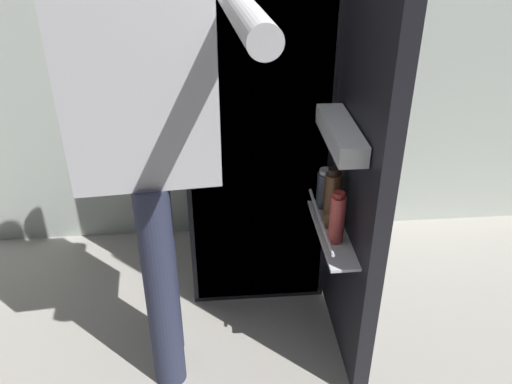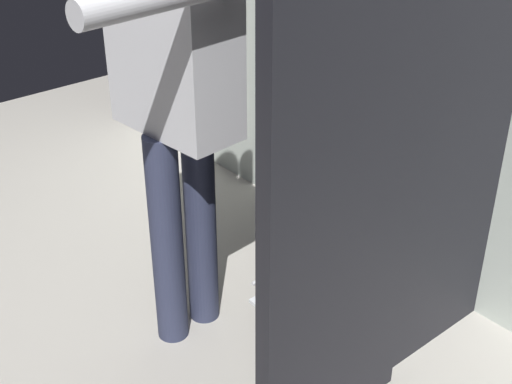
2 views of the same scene
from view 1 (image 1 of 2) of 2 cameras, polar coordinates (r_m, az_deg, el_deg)
The scene contains 3 objects.
ground_plane at distance 2.36m, azimuth 0.87°, elevation -15.39°, with size 6.23×6.23×0.00m, color #B7B2A8.
refrigerator at distance 2.29m, azimuth 0.56°, elevation 9.99°, with size 0.66×1.18×1.80m.
person at distance 1.69m, azimuth -11.70°, elevation 7.28°, with size 0.60×0.76×1.72m.
Camera 1 is at (-0.18, -1.65, 1.68)m, focal length 37.00 mm.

